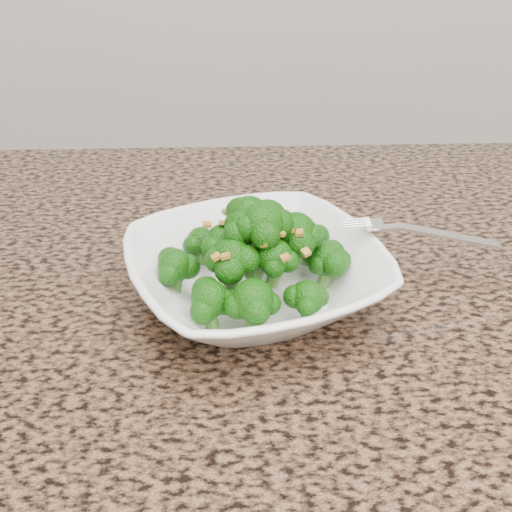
{
  "coord_description": "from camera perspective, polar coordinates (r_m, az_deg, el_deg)",
  "views": [
    {
      "loc": [
        -0.13,
        -0.09,
        1.25
      ],
      "look_at": [
        -0.11,
        0.41,
        0.95
      ],
      "focal_mm": 45.0,
      "sensor_mm": 36.0,
      "label": 1
    }
  ],
  "objects": [
    {
      "name": "garlic_topping",
      "position": [
        0.55,
        -0.0,
        6.95
      ],
      "size": [
        0.12,
        0.12,
        0.01
      ],
      "primitive_type": null,
      "color": "#B27F2B",
      "rests_on": "broccoli_pile"
    },
    {
      "name": "granite_counter",
      "position": [
        0.55,
        12.32,
        -11.71
      ],
      "size": [
        1.64,
        1.04,
        0.03
      ],
      "primitive_type": "cube",
      "color": "brown",
      "rests_on": "cabinet"
    },
    {
      "name": "broccoli_pile",
      "position": [
        0.57,
        -0.0,
        3.57
      ],
      "size": [
        0.21,
        0.21,
        0.07
      ],
      "primitive_type": null,
      "color": "#165A0A",
      "rests_on": "bowl"
    },
    {
      "name": "bowl",
      "position": [
        0.6,
        0.0,
        -1.74
      ],
      "size": [
        0.3,
        0.3,
        0.06
      ],
      "primitive_type": "imported",
      "rotation": [
        0.0,
        0.0,
        0.35
      ],
      "color": "white",
      "rests_on": "granite_counter"
    },
    {
      "name": "fork",
      "position": [
        0.63,
        12.36,
        2.5
      ],
      "size": [
        0.17,
        0.03,
        0.01
      ],
      "primitive_type": null,
      "rotation": [
        0.0,
        0.0,
        -0.04
      ],
      "color": "silver",
      "rests_on": "bowl"
    }
  ]
}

